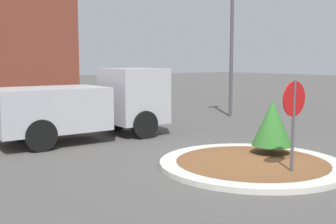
{
  "coord_description": "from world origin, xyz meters",
  "views": [
    {
      "loc": [
        -7.75,
        -6.61,
        2.56
      ],
      "look_at": [
        -0.81,
        2.27,
        1.17
      ],
      "focal_mm": 45.0,
      "sensor_mm": 36.0,
      "label": 1
    }
  ],
  "objects": [
    {
      "name": "ground_plane",
      "position": [
        0.0,
        0.0,
        0.0
      ],
      "size": [
        120.0,
        120.0,
        0.0
      ],
      "primitive_type": "plane",
      "color": "#514F4C"
    },
    {
      "name": "traffic_island",
      "position": [
        0.0,
        0.0,
        0.06
      ],
      "size": [
        4.48,
        4.48,
        0.12
      ],
      "color": "beige",
      "rests_on": "ground_plane"
    },
    {
      "name": "stop_sign",
      "position": [
        0.01,
        -1.13,
        1.48
      ],
      "size": [
        0.77,
        0.07,
        2.13
      ],
      "color": "#4C4C51",
      "rests_on": "ground_plane"
    },
    {
      "name": "island_shrub",
      "position": [
        1.1,
        0.27,
        0.93
      ],
      "size": [
        1.05,
        1.05,
        1.41
      ],
      "color": "brown",
      "rests_on": "traffic_island"
    },
    {
      "name": "utility_truck",
      "position": [
        -1.48,
        5.66,
        1.16
      ],
      "size": [
        5.66,
        2.38,
        2.29
      ],
      "rotation": [
        0.0,
        0.0,
        -0.05
      ],
      "color": "#B2B2B7",
      "rests_on": "ground_plane"
    },
    {
      "name": "light_pole",
      "position": [
        6.37,
        6.76,
        3.44
      ],
      "size": [
        0.7,
        0.3,
        5.79
      ],
      "color": "#4C4C51",
      "rests_on": "ground_plane"
    }
  ]
}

